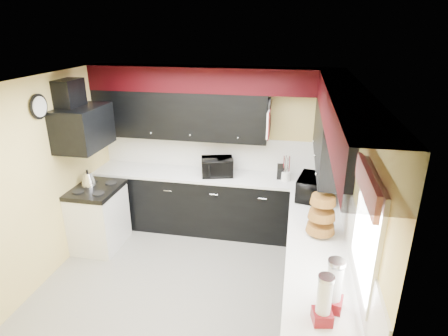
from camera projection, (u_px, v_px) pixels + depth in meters
name	position (u px, v px, depth m)	size (l,w,h in m)	color
ground	(186.00, 290.00, 4.58)	(3.60, 3.60, 0.00)	gray
wall_back	(216.00, 149.00, 5.78)	(3.60, 0.06, 2.50)	#E0C666
wall_right	(351.00, 213.00, 3.81)	(0.06, 3.60, 2.50)	#E0C666
wall_left	(36.00, 186.00, 4.46)	(0.06, 3.60, 2.50)	#E0C666
ceiling	(176.00, 84.00, 3.68)	(3.60, 3.60, 0.06)	white
cab_back	(212.00, 203.00, 5.80)	(3.60, 0.60, 0.90)	black
cab_right	(315.00, 292.00, 3.88)	(0.60, 3.00, 0.90)	black
counter_back	(212.00, 175.00, 5.63)	(3.62, 0.64, 0.04)	white
counter_right	(319.00, 254.00, 3.71)	(0.64, 3.02, 0.04)	white
splash_back	(216.00, 152.00, 5.79)	(3.60, 0.02, 0.50)	white
splash_right	(349.00, 218.00, 3.84)	(0.02, 3.60, 0.50)	white
upper_back	(180.00, 115.00, 5.51)	(2.60, 0.35, 0.70)	black
upper_right	(332.00, 136.00, 4.47)	(0.35, 1.80, 0.70)	black
soffit_back	(212.00, 79.00, 5.23)	(3.60, 0.36, 0.35)	black
soffit_right	(347.00, 112.00, 3.29)	(0.36, 3.24, 0.35)	black
stove	(99.00, 219.00, 5.38)	(0.60, 0.75, 0.86)	white
cooktop	(95.00, 190.00, 5.22)	(0.62, 0.77, 0.06)	black
hood	(83.00, 128.00, 4.91)	(0.50, 0.78, 0.55)	black
hood_duct	(69.00, 95.00, 4.78)	(0.24, 0.40, 0.40)	black
window	(367.00, 232.00, 2.88)	(0.03, 0.86, 0.96)	white
valance	(367.00, 184.00, 2.75)	(0.04, 0.88, 0.20)	red
pan_top	(270.00, 106.00, 5.14)	(0.03, 0.22, 0.40)	black
pan_mid	(268.00, 126.00, 5.11)	(0.03, 0.28, 0.46)	black
pan_low	(270.00, 123.00, 5.36)	(0.03, 0.24, 0.42)	black
cut_board	(268.00, 124.00, 4.98)	(0.03, 0.26, 0.35)	white
baskets	(322.00, 214.00, 3.93)	(0.27, 0.27, 0.50)	brown
clock	(39.00, 107.00, 4.36)	(0.03, 0.30, 0.30)	black
deco_plate	(367.00, 126.00, 3.14)	(0.03, 0.24, 0.24)	white
toaster_oven	(217.00, 167.00, 5.54)	(0.46, 0.38, 0.27)	black
microwave	(313.00, 187.00, 4.81)	(0.52, 0.35, 0.29)	black
utensil_crock	(286.00, 176.00, 5.37)	(0.13, 0.13, 0.14)	white
knife_block	(280.00, 172.00, 5.42)	(0.10, 0.13, 0.21)	black
kettle	(88.00, 179.00, 5.27)	(0.20, 0.20, 0.18)	silver
dispenser_a	(334.00, 286.00, 2.89)	(0.16, 0.16, 0.43)	#600400
dispenser_b	(324.00, 301.00, 2.76)	(0.14, 0.14, 0.39)	#57050B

